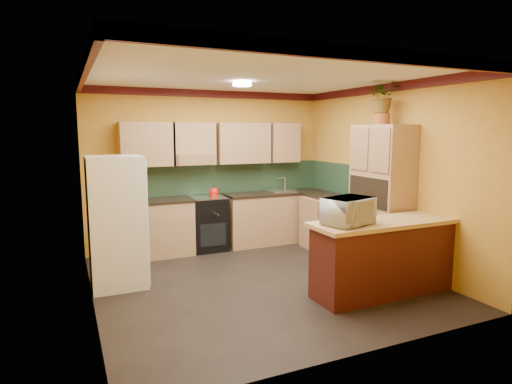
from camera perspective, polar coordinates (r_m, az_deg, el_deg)
room_shell at (r=5.81m, az=-0.44°, el=8.90°), size 4.24×4.24×2.72m
base_cabinets_back at (r=7.55m, az=-1.93°, el=-3.89°), size 3.65×0.60×0.88m
countertop_back at (r=7.46m, az=-1.95°, el=-0.43°), size 3.65×0.62×0.04m
stove at (r=7.34m, az=-6.47°, el=-4.17°), size 0.58×0.58×0.91m
kettle at (r=7.22m, az=-5.66°, el=0.04°), size 0.20×0.20×0.18m
sink at (r=7.78m, az=3.34°, el=0.17°), size 0.48×0.40×0.03m
base_cabinets_right at (r=7.55m, az=9.52°, el=-4.00°), size 0.60×0.80×0.88m
countertop_right at (r=7.47m, az=9.61°, el=-0.54°), size 0.62×0.80×0.04m
fridge at (r=5.80m, az=-18.11°, el=-3.82°), size 0.68×0.66×1.70m
pantry at (r=6.46m, az=16.32°, el=-0.75°), size 0.48×0.90×2.10m
fern_pot at (r=6.43m, az=16.43°, el=9.31°), size 0.22×0.22×0.16m
fern at (r=6.45m, az=16.55°, el=12.20°), size 0.47×0.42×0.49m
breakfast_bar at (r=5.57m, az=16.57°, el=-8.60°), size 1.80×0.55×0.88m
bar_top at (r=5.45m, az=16.77°, el=-3.91°), size 1.90×0.65×0.05m
microwave at (r=5.08m, az=12.19°, el=-2.50°), size 0.67×0.55×0.32m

